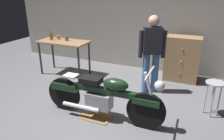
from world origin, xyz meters
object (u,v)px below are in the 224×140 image
(mug_brown_stoneware, at_px, (66,38))
(mug_red_diner, at_px, (51,37))
(wooden_dresser, at_px, (182,59))
(shop_stool, at_px, (214,90))
(bottle, at_px, (51,36))
(person_standing, at_px, (152,51))
(mug_orange_travel, at_px, (58,37))
(motorcycle, at_px, (103,96))

(mug_brown_stoneware, relative_size, mug_red_diner, 1.10)
(wooden_dresser, distance_m, mug_brown_stoneware, 2.94)
(shop_stool, height_order, bottle, bottle)
(person_standing, relative_size, bottle, 6.93)
(shop_stool, height_order, mug_orange_travel, mug_orange_travel)
(mug_orange_travel, bearing_deg, shop_stool, -10.90)
(motorcycle, xyz_separation_m, mug_red_diner, (-2.30, 1.62, 0.50))
(shop_stool, bearing_deg, mug_red_diner, 169.75)
(motorcycle, xyz_separation_m, person_standing, (0.49, 1.37, 0.48))
(person_standing, relative_size, mug_red_diner, 15.21)
(mug_orange_travel, xyz_separation_m, bottle, (-0.11, -0.16, 0.05))
(mug_red_diner, distance_m, bottle, 0.19)
(motorcycle, bearing_deg, mug_brown_stoneware, 137.36)
(shop_stool, height_order, wooden_dresser, wooden_dresser)
(person_standing, height_order, bottle, person_standing)
(mug_brown_stoneware, height_order, bottle, bottle)
(bottle, bearing_deg, mug_orange_travel, 55.41)
(bottle, bearing_deg, mug_red_diner, 125.67)
(wooden_dresser, bearing_deg, motorcycle, -114.47)
(person_standing, xyz_separation_m, mug_brown_stoneware, (-2.27, 0.19, 0.03))
(mug_orange_travel, height_order, mug_red_diner, mug_orange_travel)
(person_standing, xyz_separation_m, wooden_dresser, (0.55, 0.92, -0.38))
(motorcycle, height_order, bottle, bottle)
(person_standing, height_order, shop_stool, person_standing)
(mug_orange_travel, xyz_separation_m, mug_red_diner, (-0.21, -0.01, -0.00))
(shop_stool, bearing_deg, bottle, 171.58)
(person_standing, relative_size, wooden_dresser, 1.52)
(motorcycle, xyz_separation_m, mug_brown_stoneware, (-1.78, 1.57, 0.51))
(motorcycle, distance_m, mug_brown_stoneware, 2.42)
(motorcycle, distance_m, mug_red_diner, 2.86)
(mug_brown_stoneware, height_order, mug_orange_travel, mug_brown_stoneware)
(mug_brown_stoneware, bearing_deg, mug_red_diner, 173.94)
(mug_red_diner, bearing_deg, person_standing, -5.08)
(mug_brown_stoneware, relative_size, bottle, 0.50)
(bottle, bearing_deg, mug_brown_stoneware, 12.73)
(person_standing, distance_m, mug_brown_stoneware, 2.28)
(person_standing, xyz_separation_m, shop_stool, (1.26, -0.48, -0.43))
(wooden_dresser, xyz_separation_m, bottle, (-3.24, -0.83, 0.45))
(mug_orange_travel, bearing_deg, wooden_dresser, 12.08)
(person_standing, distance_m, bottle, 2.69)
(mug_orange_travel, height_order, bottle, bottle)
(person_standing, bearing_deg, motorcycle, 48.44)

